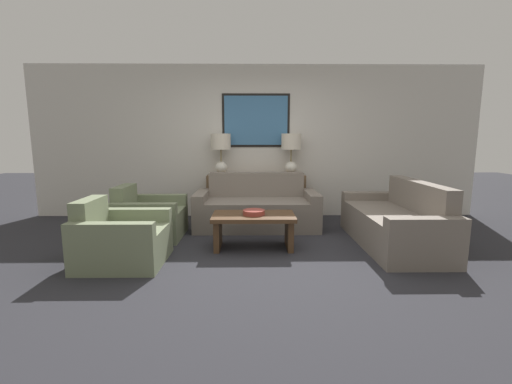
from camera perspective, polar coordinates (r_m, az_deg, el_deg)
ground_plane at (r=4.09m, az=0.40°, el=-11.04°), size 20.00×20.00×0.00m
back_wall at (r=6.15m, az=-0.02°, el=8.36°), size 7.89×0.12×2.65m
console_table at (r=5.97m, az=0.01°, el=-0.79°), size 1.68×0.37×0.77m
table_lamp_left at (r=5.91m, az=-5.87°, el=7.33°), size 0.34×0.34×0.70m
table_lamp_right at (r=5.93m, az=5.88°, el=7.34°), size 0.34×0.34×0.70m
couch_by_back_wall at (r=5.39m, az=0.10°, el=-2.89°), size 1.90×0.85×0.84m
couch_by_side at (r=4.87m, az=22.16°, el=-4.86°), size 0.85×1.90×0.84m
coffee_table at (r=4.38m, az=-0.41°, el=-5.35°), size 1.04×0.57×0.44m
decorative_bowl at (r=4.33m, az=-0.35°, el=-3.41°), size 0.28×0.28×0.06m
armchair_near_back_wall at (r=5.11m, az=-17.48°, el=-4.29°), size 0.90×0.85×0.74m
armchair_near_camera at (r=4.16m, az=-21.58°, el=-7.53°), size 0.90×0.85×0.74m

